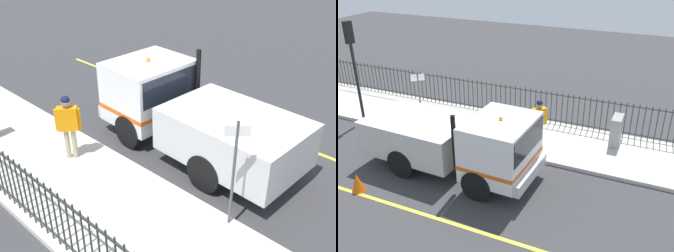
{
  "view_description": "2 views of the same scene",
  "coord_description": "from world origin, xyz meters",
  "views": [
    {
      "loc": [
        7.12,
        4.72,
        6.02
      ],
      "look_at": [
        0.72,
        -1.27,
        1.15
      ],
      "focal_mm": 42.81,
      "sensor_mm": 36.0,
      "label": 1
    },
    {
      "loc": [
        -9.22,
        -7.07,
        6.82
      ],
      "look_at": [
        1.53,
        -2.29,
        1.11
      ],
      "focal_mm": 40.47,
      "sensor_mm": 36.0,
      "label": 2
    }
  ],
  "objects": [
    {
      "name": "ground_plane",
      "position": [
        0.0,
        0.0,
        0.0
      ],
      "size": [
        48.03,
        48.03,
        0.0
      ],
      "primitive_type": "plane",
      "color": "#38383A",
      "rests_on": "ground"
    },
    {
      "name": "sidewalk_slab",
      "position": [
        2.97,
        0.0,
        0.07
      ],
      "size": [
        3.13,
        21.83,
        0.14
      ],
      "primitive_type": "cube",
      "color": "beige",
      "rests_on": "ground"
    },
    {
      "name": "lane_marking",
      "position": [
        -2.48,
        0.0,
        0.0
      ],
      "size": [
        0.12,
        19.65,
        0.01
      ],
      "primitive_type": "cube",
      "color": "yellow",
      "rests_on": "ground"
    },
    {
      "name": "work_truck",
      "position": [
        -0.18,
        -1.52,
        1.21
      ],
      "size": [
        2.45,
        5.9,
        2.54
      ],
      "rotation": [
        0.0,
        0.0,
        3.11
      ],
      "color": "white",
      "rests_on": "ground"
    },
    {
      "name": "worker_standing",
      "position": [
        2.36,
        -3.2,
        1.23
      ],
      "size": [
        0.53,
        0.5,
        1.78
      ],
      "rotation": [
        0.0,
        0.0,
        2.42
      ],
      "color": "orange",
      "rests_on": "sidewalk_slab"
    },
    {
      "name": "iron_fence",
      "position": [
        4.36,
        -0.0,
        0.84
      ],
      "size": [
        0.04,
        18.59,
        1.39
      ],
      "color": "#2D332D",
      "rests_on": "sidewalk_slab"
    },
    {
      "name": "traffic_light_near",
      "position": [
        1.58,
        4.31,
        3.0
      ],
      "size": [
        0.3,
        0.22,
        4.03
      ],
      "rotation": [
        0.0,
        0.0,
        3.12
      ],
      "color": "black",
      "rests_on": "sidewalk_slab"
    },
    {
      "name": "utility_cabinet",
      "position": [
        3.6,
        -5.74,
        0.68
      ],
      "size": [
        0.8,
        0.35,
        1.09
      ],
      "primitive_type": "cube",
      "color": "gray",
      "rests_on": "sidewalk_slab"
    },
    {
      "name": "traffic_cone",
      "position": [
        -2.35,
        0.9,
        0.3
      ],
      "size": [
        0.42,
        0.42,
        0.6
      ],
      "primitive_type": "cone",
      "color": "orange",
      "rests_on": "ground"
    },
    {
      "name": "street_sign",
      "position": [
        1.57,
        1.29,
        1.64
      ],
      "size": [
        0.36,
        0.39,
        2.43
      ],
      "color": "#4C4C4C",
      "rests_on": "sidewalk_slab"
    }
  ]
}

